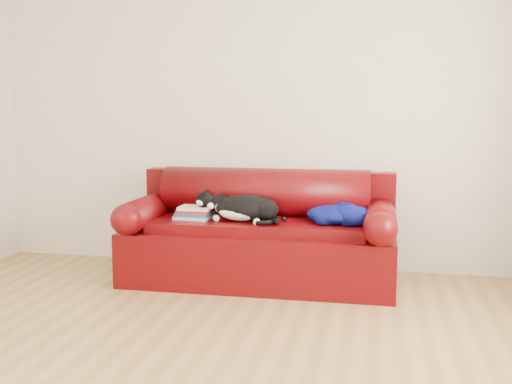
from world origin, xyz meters
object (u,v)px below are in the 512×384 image
(sofa_base, at_px, (260,252))
(book_stack, at_px, (195,213))
(blanket, at_px, (336,214))
(cat, at_px, (246,209))

(sofa_base, distance_m, book_stack, 0.60)
(book_stack, distance_m, blanket, 1.11)
(cat, bearing_deg, sofa_base, 65.14)
(book_stack, relative_size, cat, 0.45)
(book_stack, bearing_deg, sofa_base, 9.28)
(sofa_base, bearing_deg, book_stack, -170.72)
(blanket, bearing_deg, book_stack, -177.20)
(cat, height_order, blanket, cat)
(sofa_base, relative_size, book_stack, 6.94)
(book_stack, xyz_separation_m, blanket, (1.11, 0.05, 0.02))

